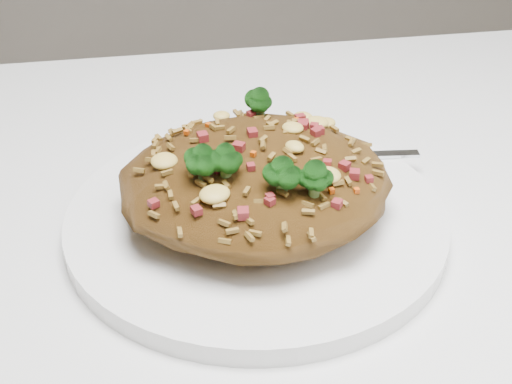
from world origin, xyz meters
TOP-DOWN VIEW (x-y plane):
  - plate at (0.05, 0.08)m, footprint 0.26×0.26m
  - fried_rice at (0.04, 0.08)m, footprint 0.18×0.16m
  - fork at (0.11, 0.14)m, footprint 0.16×0.03m

SIDE VIEW (x-z plane):
  - plate at x=0.05m, z-range 0.75..0.76m
  - fork at x=0.11m, z-range 0.76..0.77m
  - fried_rice at x=0.04m, z-range 0.76..0.83m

